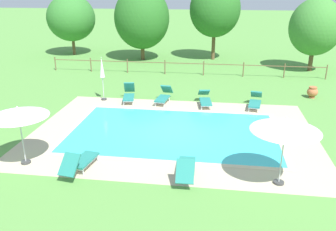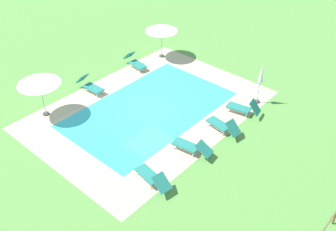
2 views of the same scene
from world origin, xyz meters
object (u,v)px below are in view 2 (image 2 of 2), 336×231
at_px(sun_lounger_south_near_corner, 152,177).
at_px(patio_umbrella_open_foreground, 161,29).
at_px(sun_lounger_north_near_steps, 191,146).
at_px(sun_lounger_north_mid, 90,85).
at_px(sun_lounger_north_end, 223,125).
at_px(sun_lounger_north_far, 243,108).
at_px(sun_lounger_south_mid, 135,62).
at_px(patio_umbrella_open_by_bench, 38,81).
at_px(patio_umbrella_closed_row_west, 261,76).

relative_size(sun_lounger_south_near_corner, patio_umbrella_open_foreground, 0.91).
bearing_deg(sun_lounger_north_near_steps, sun_lounger_north_mid, -92.39).
height_order(sun_lounger_north_end, sun_lounger_south_near_corner, sun_lounger_north_end).
xyz_separation_m(sun_lounger_north_far, sun_lounger_south_near_corner, (7.11, -0.15, -0.03)).
height_order(sun_lounger_south_mid, patio_umbrella_open_by_bench, patio_umbrella_open_by_bench).
relative_size(sun_lounger_north_end, sun_lounger_south_near_corner, 0.97).
xyz_separation_m(sun_lounger_north_mid, sun_lounger_north_far, (-4.05, 8.09, 0.01)).
bearing_deg(sun_lounger_north_far, sun_lounger_south_near_corner, -1.22).
distance_m(sun_lounger_south_near_corner, patio_umbrella_open_foreground, 12.13).
xyz_separation_m(sun_lounger_north_mid, sun_lounger_south_mid, (-3.83, -0.08, -0.00)).
height_order(sun_lounger_south_near_corner, patio_umbrella_open_by_bench, patio_umbrella_open_by_bench).
distance_m(sun_lounger_north_end, patio_umbrella_open_foreground, 9.09).
height_order(sun_lounger_north_end, sun_lounger_south_mid, sun_lounger_south_mid).
distance_m(sun_lounger_north_mid, sun_lounger_south_near_corner, 8.51).
relative_size(sun_lounger_north_near_steps, patio_umbrella_open_foreground, 0.92).
height_order(sun_lounger_north_mid, sun_lounger_south_near_corner, sun_lounger_north_mid).
bearing_deg(sun_lounger_north_far, patio_umbrella_open_by_bench, -48.19).
xyz_separation_m(sun_lounger_north_end, sun_lounger_south_mid, (-1.80, -8.22, 0.00)).
xyz_separation_m(sun_lounger_north_near_steps, patio_umbrella_open_foreground, (-6.45, -7.75, 1.69)).
xyz_separation_m(patio_umbrella_open_foreground, patio_umbrella_open_by_bench, (9.28, -0.17, 0.10)).
height_order(sun_lounger_north_near_steps, sun_lounger_north_far, sun_lounger_north_far).
bearing_deg(sun_lounger_south_mid, sun_lounger_north_far, 91.52).
bearing_deg(sun_lounger_north_mid, patio_umbrella_open_foreground, 178.14).
xyz_separation_m(patio_umbrella_open_by_bench, patio_umbrella_closed_row_west, (-8.73, 8.07, -0.42)).
bearing_deg(sun_lounger_north_end, sun_lounger_north_mid, -76.02).
bearing_deg(patio_umbrella_closed_row_west, sun_lounger_north_end, 0.65).
height_order(sun_lounger_north_mid, sun_lounger_north_far, sun_lounger_north_far).
distance_m(sun_lounger_north_near_steps, sun_lounger_north_end, 2.37).
distance_m(sun_lounger_north_mid, sun_lounger_south_mid, 3.83).
relative_size(sun_lounger_north_far, patio_umbrella_open_foreground, 0.84).
bearing_deg(patio_umbrella_open_by_bench, sun_lounger_south_near_corner, 90.77).
relative_size(sun_lounger_south_near_corner, patio_umbrella_closed_row_west, 0.82).
distance_m(sun_lounger_north_near_steps, sun_lounger_south_near_corner, 2.73).
height_order(sun_lounger_north_end, patio_umbrella_closed_row_west, patio_umbrella_closed_row_west).
bearing_deg(patio_umbrella_closed_row_west, sun_lounger_north_near_steps, -1.46).
distance_m(sun_lounger_north_near_steps, patio_umbrella_open_by_bench, 8.60).
xyz_separation_m(sun_lounger_south_near_corner, patio_umbrella_open_by_bench, (0.11, -7.92, 1.79)).
height_order(sun_lounger_north_end, patio_umbrella_open_by_bench, patio_umbrella_open_by_bench).
bearing_deg(sun_lounger_north_near_steps, sun_lounger_south_mid, -117.39).
bearing_deg(patio_umbrella_closed_row_west, sun_lounger_south_near_corner, -1.03).
relative_size(sun_lounger_north_mid, sun_lounger_north_far, 1.01).
xyz_separation_m(sun_lounger_north_near_steps, sun_lounger_north_far, (-4.38, 0.15, 0.03)).
relative_size(sun_lounger_north_end, patio_umbrella_open_by_bench, 0.83).
bearing_deg(sun_lounger_north_end, patio_umbrella_open_foreground, -117.25).
bearing_deg(sun_lounger_north_far, sun_lounger_south_mid, -88.48).
xyz_separation_m(sun_lounger_south_near_corner, sun_lounger_south_mid, (-6.89, -8.02, 0.01)).
distance_m(sun_lounger_north_mid, patio_umbrella_closed_row_west, 9.91).
xyz_separation_m(sun_lounger_south_near_corner, patio_umbrella_open_foreground, (-9.18, -7.74, 1.69)).
bearing_deg(patio_umbrella_open_by_bench, sun_lounger_north_end, 122.64).
distance_m(sun_lounger_north_near_steps, sun_lounger_south_mid, 9.04).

